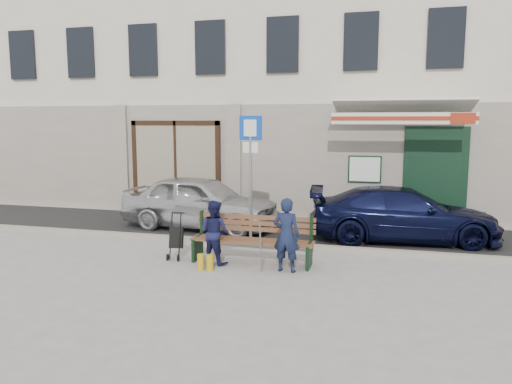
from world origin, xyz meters
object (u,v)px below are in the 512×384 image
(car_silver, at_px, (200,202))
(man, at_px, (286,235))
(car_navy, at_px, (403,214))
(woman, at_px, (214,232))
(stroller, at_px, (176,239))
(bench, at_px, (250,240))
(parking_sign, at_px, (251,158))

(car_silver, xyz_separation_m, man, (2.86, -3.07, -0.01))
(car_navy, xyz_separation_m, woman, (-3.57, -2.87, 0.00))
(car_navy, relative_size, stroller, 4.62)
(bench, bearing_deg, woman, -163.27)
(car_navy, relative_size, woman, 3.44)
(car_silver, relative_size, car_navy, 0.95)
(car_silver, bearing_deg, bench, -137.13)
(woman, bearing_deg, stroller, 10.02)
(car_navy, bearing_deg, bench, 126.09)
(car_navy, distance_m, stroller, 5.20)
(parking_sign, distance_m, man, 2.48)
(car_silver, xyz_separation_m, bench, (2.07, -2.71, -0.23))
(parking_sign, relative_size, stroller, 3.09)
(woman, bearing_deg, bench, -144.80)
(parking_sign, height_order, stroller, parking_sign)
(car_navy, distance_m, man, 3.69)
(car_navy, height_order, stroller, car_navy)
(car_silver, relative_size, bench, 1.69)
(car_silver, distance_m, stroller, 2.85)
(car_navy, xyz_separation_m, bench, (-2.91, -2.67, -0.16))
(car_silver, bearing_deg, parking_sign, -121.56)
(man, bearing_deg, parking_sign, -51.12)
(stroller, bearing_deg, bench, -7.52)
(parking_sign, height_order, bench, parking_sign)
(parking_sign, distance_m, bench, 2.09)
(bench, distance_m, man, 0.90)
(car_silver, xyz_separation_m, car_navy, (4.98, -0.05, -0.07))
(car_silver, height_order, car_navy, car_silver)
(man, xyz_separation_m, woman, (-1.45, 0.16, -0.06))
(man, height_order, stroller, man)
(car_navy, bearing_deg, woman, 122.37)
(car_silver, distance_m, woman, 3.24)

